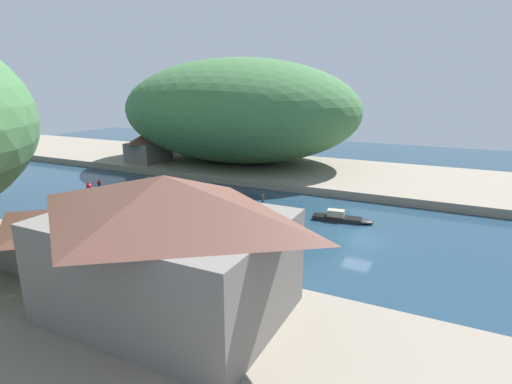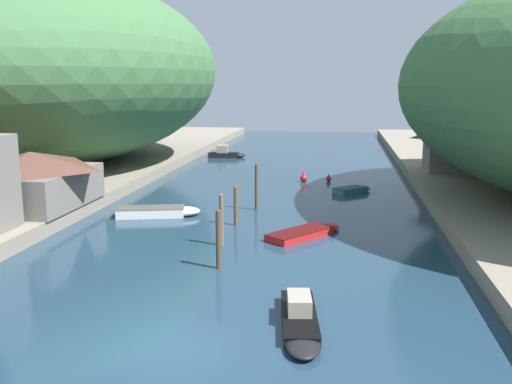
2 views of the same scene
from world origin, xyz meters
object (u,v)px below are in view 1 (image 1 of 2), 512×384
(boat_mid_channel, at_px, (129,226))
(person_on_quay, at_px, (117,250))
(channel_buoy_near, at_px, (89,186))
(channel_buoy_far, at_px, (99,182))
(waterfront_building, at_px, (168,243))
(right_bank_cottage, at_px, (148,146))
(boat_red_skiff, at_px, (221,203))
(boat_cabin_cruiser, at_px, (141,183))
(boat_moored_right, at_px, (343,218))
(boathouse_shed, at_px, (65,233))

(boat_mid_channel, distance_m, person_on_quay, 10.04)
(channel_buoy_near, relative_size, channel_buoy_far, 1.46)
(boat_mid_channel, relative_size, channel_buoy_far, 8.44)
(waterfront_building, xyz_separation_m, right_bank_cottage, (36.08, 32.77, -1.54))
(boat_red_skiff, bearing_deg, waterfront_building, -117.62)
(boat_cabin_cruiser, xyz_separation_m, channel_buoy_far, (-2.38, 5.57, 0.04))
(boat_red_skiff, xyz_separation_m, person_on_quay, (-18.76, -2.53, 1.77))
(channel_buoy_near, bearing_deg, boat_red_skiff, -85.56)
(waterfront_building, relative_size, right_bank_cottage, 1.87)
(right_bank_cottage, distance_m, person_on_quay, 41.29)
(boat_red_skiff, bearing_deg, boat_moored_right, -50.00)
(boathouse_shed, height_order, boat_moored_right, boathouse_shed)
(channel_buoy_near, bearing_deg, waterfront_building, -124.52)
(boathouse_shed, bearing_deg, person_on_quay, -74.04)
(boat_red_skiff, height_order, channel_buoy_near, channel_buoy_near)
(boat_red_skiff, height_order, boat_cabin_cruiser, boat_cabin_cruiser)
(right_bank_cottage, relative_size, channel_buoy_near, 6.59)
(boathouse_shed, xyz_separation_m, boat_cabin_cruiser, (23.17, 13.75, -2.79))
(waterfront_building, bearing_deg, right_bank_cottage, 42.25)
(boat_mid_channel, relative_size, channel_buoy_near, 5.76)
(boat_moored_right, xyz_separation_m, channel_buoy_near, (-2.06, 34.26, 0.09))
(boat_moored_right, relative_size, boat_cabin_cruiser, 1.67)
(channel_buoy_near, bearing_deg, boat_mid_channel, -120.61)
(boat_mid_channel, distance_m, channel_buoy_near, 18.79)
(channel_buoy_near, bearing_deg, boat_moored_right, -86.56)
(waterfront_building, relative_size, boat_moored_right, 2.18)
(right_bank_cottage, distance_m, boat_red_skiff, 26.82)
(boathouse_shed, height_order, person_on_quay, boathouse_shed)
(right_bank_cottage, bearing_deg, person_on_quay, -142.31)
(waterfront_building, xyz_separation_m, boat_red_skiff, (22.19, 10.08, -4.92))
(right_bank_cottage, bearing_deg, waterfront_building, -137.75)
(boat_cabin_cruiser, relative_size, channel_buoy_far, 4.95)
(waterfront_building, height_order, boat_cabin_cruiser, waterfront_building)
(right_bank_cottage, distance_m, channel_buoy_near, 16.00)
(boat_moored_right, bearing_deg, boat_red_skiff, -95.12)
(channel_buoy_far, relative_size, person_on_quay, 0.45)
(person_on_quay, bearing_deg, boat_red_skiff, -77.21)
(person_on_quay, bearing_deg, waterfront_building, 160.62)
(channel_buoy_far, bearing_deg, boat_moored_right, -90.63)
(boat_red_skiff, height_order, channel_buoy_far, channel_buoy_far)
(waterfront_building, xyz_separation_m, boat_cabin_cruiser, (25.47, 25.25, -4.89))
(waterfront_building, relative_size, channel_buoy_far, 18.05)
(boat_cabin_cruiser, bearing_deg, boat_red_skiff, -55.62)
(right_bank_cottage, height_order, boat_cabin_cruiser, right_bank_cottage)
(boat_red_skiff, bearing_deg, right_bank_cottage, 96.49)
(boathouse_shed, xyz_separation_m, channel_buoy_far, (20.79, 19.32, -2.75))
(waterfront_building, distance_m, boat_mid_channel, 18.37)
(channel_buoy_far, bearing_deg, boat_cabin_cruiser, -66.85)
(boat_mid_channel, bearing_deg, waterfront_building, -52.74)
(boat_moored_right, xyz_separation_m, person_on_quay, (-19.27, 11.79, 1.65))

